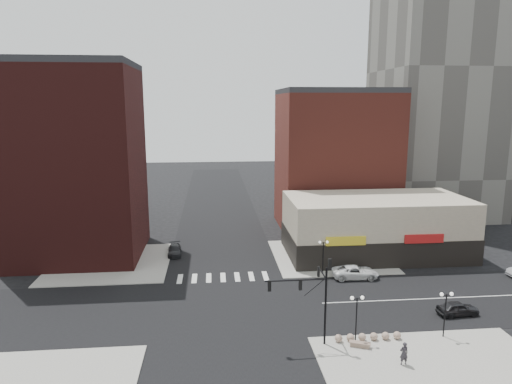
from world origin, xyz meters
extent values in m
plane|color=black|center=(0.00, 0.00, 0.00)|extent=(240.00, 240.00, 0.00)
cube|color=black|center=(0.00, 0.00, 0.01)|extent=(200.00, 14.00, 0.02)
cube|color=black|center=(0.00, 0.00, 0.01)|extent=(14.00, 200.00, 0.02)
cube|color=gray|center=(-14.50, 14.50, 0.06)|extent=(15.00, 15.00, 0.12)
cube|color=gray|center=(14.50, 14.50, 0.06)|extent=(15.00, 15.00, 0.12)
cube|color=gray|center=(16.00, -14.00, 0.06)|extent=(18.00, 14.00, 0.12)
cube|color=#3C1413|center=(-19.00, 18.50, 12.50)|extent=(16.00, 15.00, 25.00)
cube|color=#3C1413|center=(-32.00, 34.00, 6.00)|extent=(20.00, 18.00, 12.00)
cube|color=maroon|center=(19.00, 29.50, 11.00)|extent=(18.00, 15.00, 22.00)
cube|color=#47443F|center=(60.00, 56.00, 41.00)|extent=(18.00, 18.00, 82.00)
cube|color=#BBAE95|center=(21.00, 15.00, 4.00)|extent=(24.00, 12.00, 8.00)
cube|color=black|center=(21.00, 15.00, 1.70)|extent=(24.20, 12.20, 3.40)
cylinder|color=black|center=(8.20, -8.20, 3.50)|extent=(0.18, 0.18, 7.00)
cylinder|color=black|center=(5.60, -8.20, 6.00)|extent=(5.20, 0.11, 0.11)
cylinder|color=black|center=(7.20, -8.20, 5.30)|extent=(1.72, 0.06, 1.46)
cylinder|color=black|center=(8.20, -6.70, 6.00)|extent=(0.11, 3.00, 0.11)
cube|color=black|center=(3.40, -8.20, 5.60)|extent=(0.28, 0.18, 0.95)
sphere|color=red|center=(3.40, -8.20, 5.90)|extent=(0.16, 0.16, 0.16)
cube|color=black|center=(6.00, -8.20, 5.60)|extent=(0.28, 0.18, 0.95)
sphere|color=red|center=(6.00, -8.20, 5.90)|extent=(0.16, 0.16, 0.16)
cube|color=black|center=(8.20, -5.40, 5.60)|extent=(0.18, 0.28, 0.95)
sphere|color=red|center=(8.20, -5.40, 5.90)|extent=(0.16, 0.16, 0.16)
cube|color=black|center=(8.45, -8.20, 7.30)|extent=(0.28, 0.18, 0.95)
sphere|color=red|center=(8.45, -8.20, 7.60)|extent=(0.16, 0.16, 0.16)
cylinder|color=black|center=(11.00, -8.00, 2.12)|extent=(0.11, 0.11, 4.00)
cylinder|color=black|center=(11.00, -8.00, 4.02)|extent=(0.90, 0.06, 0.06)
sphere|color=white|center=(10.55, -8.00, 4.12)|extent=(0.32, 0.32, 0.32)
sphere|color=white|center=(11.45, -8.00, 4.12)|extent=(0.32, 0.32, 0.32)
cylinder|color=black|center=(19.00, -8.00, 2.12)|extent=(0.11, 0.11, 4.00)
cylinder|color=black|center=(19.00, -8.00, 4.02)|extent=(0.90, 0.06, 0.06)
sphere|color=white|center=(18.55, -8.00, 4.12)|extent=(0.32, 0.32, 0.32)
sphere|color=white|center=(19.45, -8.00, 4.12)|extent=(0.32, 0.32, 0.32)
cylinder|color=black|center=(12.00, 8.00, 2.12)|extent=(0.11, 0.11, 4.00)
cylinder|color=black|center=(12.00, 8.00, 4.02)|extent=(0.90, 0.06, 0.06)
sphere|color=white|center=(11.55, 8.00, 4.12)|extent=(0.32, 0.32, 0.32)
sphere|color=white|center=(12.45, 8.00, 4.12)|extent=(0.32, 0.32, 0.32)
sphere|color=#A07F6E|center=(9.50, -8.00, 0.45)|extent=(0.66, 0.66, 0.66)
sphere|color=#A07F6E|center=(10.55, -8.00, 0.45)|extent=(0.66, 0.66, 0.66)
sphere|color=#A07F6E|center=(11.60, -8.00, 0.45)|extent=(0.66, 0.66, 0.66)
sphere|color=#A07F6E|center=(12.65, -8.00, 0.45)|extent=(0.66, 0.66, 0.66)
sphere|color=#A07F6E|center=(13.70, -8.00, 0.45)|extent=(0.66, 0.66, 0.66)
sphere|color=#A07F6E|center=(14.75, -8.00, 0.45)|extent=(0.66, 0.66, 0.66)
imported|color=white|center=(15.58, 6.50, 0.76)|extent=(5.55, 2.71, 1.52)
imported|color=black|center=(22.60, -3.89, 0.69)|extent=(4.16, 1.91, 1.38)
imported|color=black|center=(-6.50, 17.30, 0.64)|extent=(2.02, 4.52, 1.29)
imported|color=#2A272C|center=(13.64, -11.94, 1.08)|extent=(0.73, 0.50, 1.92)
cube|color=#826A5A|center=(11.07, -9.00, 0.27)|extent=(1.63, 1.02, 0.30)
cube|color=#826A5A|center=(11.07, -9.00, 0.47)|extent=(1.85, 1.19, 0.12)
camera|label=1|loc=(-1.14, -43.50, 20.40)|focal=32.00mm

